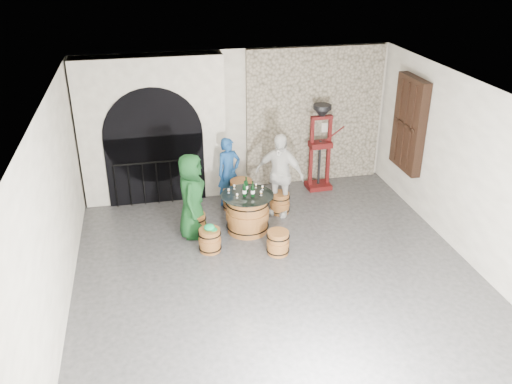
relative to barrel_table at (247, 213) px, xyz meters
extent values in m
plane|color=#323134|center=(0.21, -1.80, -0.40)|extent=(8.00, 8.00, 0.00)
plane|color=silver|center=(0.21, 2.20, 1.20)|extent=(8.00, 0.00, 8.00)
plane|color=silver|center=(0.21, -5.80, 1.20)|extent=(8.00, 0.00, 8.00)
plane|color=silver|center=(-3.29, -1.80, 1.20)|extent=(0.00, 8.00, 8.00)
plane|color=silver|center=(3.71, -1.80, 1.20)|extent=(0.00, 8.00, 8.00)
plane|color=beige|center=(0.21, -1.80, 2.80)|extent=(8.00, 8.00, 0.00)
cube|color=#A39782|center=(2.01, 2.14, 1.20)|extent=(3.20, 0.12, 3.18)
cube|color=silver|center=(-1.69, 1.95, 1.20)|extent=(3.10, 0.50, 3.18)
cube|color=black|center=(-1.69, 1.68, 0.38)|extent=(2.10, 0.03, 1.55)
cylinder|color=black|center=(-1.69, 1.68, 1.15)|extent=(2.10, 0.03, 2.10)
cylinder|color=black|center=(-1.69, 1.62, 0.58)|extent=(1.79, 0.04, 0.04)
cylinder|color=black|center=(-2.58, 1.62, 0.09)|extent=(0.02, 0.02, 0.98)
cylinder|color=black|center=(-2.28, 1.62, 0.09)|extent=(0.02, 0.02, 0.98)
cylinder|color=black|center=(-1.99, 1.62, 0.09)|extent=(0.02, 0.02, 0.98)
cylinder|color=black|center=(-1.69, 1.62, 0.09)|extent=(0.02, 0.02, 0.98)
cylinder|color=black|center=(-1.39, 1.62, 0.09)|extent=(0.02, 0.02, 0.98)
cylinder|color=black|center=(-1.09, 1.62, 0.09)|extent=(0.02, 0.02, 0.98)
cylinder|color=black|center=(-0.80, 1.62, 0.09)|extent=(0.02, 0.02, 0.98)
cube|color=black|center=(3.60, 0.60, 1.40)|extent=(0.20, 1.10, 2.00)
cube|color=black|center=(3.55, 0.60, 1.40)|extent=(0.06, 0.88, 1.76)
cube|color=black|center=(3.58, 0.60, 1.40)|extent=(0.22, 0.92, 0.06)
cube|color=black|center=(3.58, 0.31, 1.40)|extent=(0.22, 0.06, 1.80)
cube|color=black|center=(3.58, 0.60, 1.40)|extent=(0.22, 0.06, 1.80)
cube|color=black|center=(3.58, 0.89, 1.40)|extent=(0.22, 0.06, 1.80)
cylinder|color=brown|center=(0.00, 0.00, -0.02)|extent=(0.80, 0.80, 0.76)
cylinder|color=brown|center=(0.00, 0.00, -0.02)|extent=(0.86, 0.86, 0.17)
torus|color=black|center=(0.00, 0.00, -0.28)|extent=(0.86, 0.86, 0.02)
torus|color=black|center=(0.00, 0.00, 0.24)|extent=(0.86, 0.86, 0.02)
cylinder|color=brown|center=(0.00, 0.00, 0.37)|extent=(0.82, 0.82, 0.02)
cylinder|color=black|center=(0.00, 0.00, 0.40)|extent=(1.04, 1.04, 0.01)
cylinder|color=brown|center=(-1.04, 0.05, -0.18)|extent=(0.39, 0.39, 0.44)
cylinder|color=brown|center=(-1.04, 0.05, -0.18)|extent=(0.42, 0.42, 0.10)
torus|color=black|center=(-1.04, 0.05, -0.33)|extent=(0.43, 0.43, 0.02)
torus|color=black|center=(-1.04, 0.05, -0.03)|extent=(0.43, 0.43, 0.02)
cylinder|color=brown|center=(-1.04, 0.05, 0.05)|extent=(0.40, 0.40, 0.02)
cylinder|color=brown|center=(-0.13, 1.03, -0.18)|extent=(0.39, 0.39, 0.44)
cylinder|color=brown|center=(-0.13, 1.03, -0.18)|extent=(0.42, 0.42, 0.10)
torus|color=black|center=(-0.13, 1.03, -0.33)|extent=(0.43, 0.43, 0.02)
torus|color=black|center=(-0.13, 1.03, -0.03)|extent=(0.43, 0.43, 0.02)
cylinder|color=brown|center=(-0.13, 1.03, 0.05)|extent=(0.40, 0.40, 0.02)
cylinder|color=brown|center=(0.83, 0.63, -0.18)|extent=(0.39, 0.39, 0.44)
cylinder|color=brown|center=(0.83, 0.63, -0.18)|extent=(0.42, 0.42, 0.10)
torus|color=black|center=(0.83, 0.63, -0.33)|extent=(0.43, 0.43, 0.02)
torus|color=black|center=(0.83, 0.63, -0.03)|extent=(0.43, 0.43, 0.02)
cylinder|color=brown|center=(0.83, 0.63, 0.05)|extent=(0.40, 0.40, 0.02)
cylinder|color=brown|center=(0.39, -0.96, -0.18)|extent=(0.39, 0.39, 0.44)
cylinder|color=brown|center=(0.39, -0.96, -0.18)|extent=(0.42, 0.42, 0.10)
torus|color=black|center=(0.39, -0.96, -0.33)|extent=(0.43, 0.43, 0.02)
torus|color=black|center=(0.39, -0.96, -0.03)|extent=(0.43, 0.43, 0.02)
cylinder|color=brown|center=(0.39, -0.96, 0.05)|extent=(0.40, 0.40, 0.02)
cylinder|color=brown|center=(-0.84, -0.61, -0.18)|extent=(0.39, 0.39, 0.44)
cylinder|color=brown|center=(-0.84, -0.61, -0.18)|extent=(0.42, 0.42, 0.10)
torus|color=black|center=(-0.84, -0.61, -0.33)|extent=(0.43, 0.43, 0.02)
torus|color=black|center=(-0.84, -0.61, -0.03)|extent=(0.43, 0.43, 0.02)
cylinder|color=brown|center=(-0.84, -0.61, 0.05)|extent=(0.40, 0.40, 0.02)
ellipsoid|color=#0E9A50|center=(-0.84, -0.61, 0.11)|extent=(0.20, 0.20, 0.11)
cylinder|color=#0E9A50|center=(-0.76, -0.64, 0.06)|extent=(0.13, 0.13, 0.01)
imported|color=#103C18|center=(-1.08, 0.05, 0.46)|extent=(0.74, 0.95, 1.71)
imported|color=navy|center=(-0.16, 1.24, 0.37)|extent=(0.66, 0.55, 1.54)
imported|color=silver|center=(0.80, 0.60, 0.50)|extent=(1.12, 0.95, 1.80)
cylinder|color=black|center=(-0.07, -0.06, 0.52)|extent=(0.07, 0.07, 0.22)
cylinder|color=white|center=(-0.07, -0.06, 0.51)|extent=(0.08, 0.08, 0.06)
cone|color=black|center=(-0.07, -0.06, 0.64)|extent=(0.07, 0.07, 0.05)
cylinder|color=black|center=(-0.07, -0.06, 0.70)|extent=(0.03, 0.03, 0.07)
cylinder|color=black|center=(0.09, -0.10, 0.52)|extent=(0.07, 0.07, 0.22)
cylinder|color=white|center=(0.09, -0.10, 0.51)|extent=(0.08, 0.08, 0.06)
cone|color=black|center=(0.09, -0.10, 0.64)|extent=(0.07, 0.07, 0.05)
cylinder|color=black|center=(0.09, -0.10, 0.70)|extent=(0.03, 0.03, 0.07)
cylinder|color=black|center=(0.00, 0.13, 0.52)|extent=(0.07, 0.07, 0.22)
cylinder|color=white|center=(0.00, 0.13, 0.51)|extent=(0.08, 0.08, 0.06)
cone|color=black|center=(0.00, 0.13, 0.64)|extent=(0.07, 0.07, 0.05)
cylinder|color=black|center=(0.00, 0.13, 0.70)|extent=(0.03, 0.03, 0.07)
cylinder|color=brown|center=(0.06, 0.96, -0.07)|extent=(0.47, 0.47, 0.66)
cylinder|color=brown|center=(0.06, 0.96, -0.07)|extent=(0.50, 0.50, 0.14)
torus|color=black|center=(0.06, 0.96, -0.29)|extent=(0.51, 0.51, 0.02)
torus|color=black|center=(0.06, 0.96, 0.15)|extent=(0.51, 0.51, 0.02)
cylinder|color=brown|center=(0.06, 0.96, 0.27)|extent=(0.48, 0.48, 0.02)
cube|color=#53100D|center=(2.03, 1.65, -0.35)|extent=(0.57, 0.47, 0.11)
cube|color=#53100D|center=(2.03, 1.65, 0.69)|extent=(0.51, 0.34, 0.13)
cube|color=#53100D|center=(2.03, 1.65, 1.33)|extent=(0.51, 0.15, 0.07)
cylinder|color=black|center=(2.03, 1.65, 0.24)|extent=(0.06, 0.06, 1.06)
cylinder|color=black|center=(2.03, 1.65, 1.57)|extent=(0.40, 0.40, 0.10)
cone|color=black|center=(2.03, 1.65, 1.44)|extent=(0.40, 0.40, 0.21)
cube|color=#53100D|center=(1.81, 1.64, 0.51)|extent=(0.08, 0.08, 1.70)
cube|color=#53100D|center=(2.24, 1.66, 0.51)|extent=(0.08, 0.08, 1.70)
cylinder|color=#53100D|center=(2.35, 1.62, 0.93)|extent=(0.46, 0.06, 0.33)
cube|color=silver|center=(2.26, 2.06, 0.95)|extent=(0.18, 0.10, 0.22)
camera|label=1|loc=(-1.82, -9.36, 5.04)|focal=38.00mm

